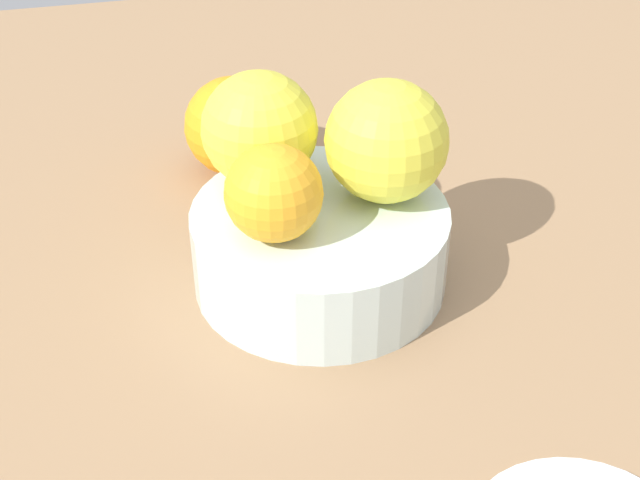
# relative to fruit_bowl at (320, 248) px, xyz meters

# --- Properties ---
(ground_plane) EXTENTS (1.10, 1.10, 0.02)m
(ground_plane) POSITION_rel_fruit_bowl_xyz_m (0.00, 0.00, -0.04)
(ground_plane) COLOR #997551
(fruit_bowl) EXTENTS (0.17, 0.17, 0.06)m
(fruit_bowl) POSITION_rel_fruit_bowl_xyz_m (0.00, 0.00, 0.00)
(fruit_bowl) COLOR silver
(fruit_bowl) RESTS_ON ground_plane
(orange_in_bowl_0) EXTENTS (0.08, 0.08, 0.08)m
(orange_in_bowl_0) POSITION_rel_fruit_bowl_xyz_m (0.05, 0.01, 0.07)
(orange_in_bowl_0) COLOR yellow
(orange_in_bowl_0) RESTS_ON fruit_bowl
(orange_in_bowl_1) EXTENTS (0.06, 0.06, 0.06)m
(orange_in_bowl_1) POSITION_rel_fruit_bowl_xyz_m (-0.03, -0.02, 0.06)
(orange_in_bowl_1) COLOR #F9A823
(orange_in_bowl_1) RESTS_ON fruit_bowl
(orange_in_bowl_2) EXTENTS (0.08, 0.08, 0.08)m
(orange_in_bowl_2) POSITION_rel_fruit_bowl_xyz_m (-0.03, 0.05, 0.07)
(orange_in_bowl_2) COLOR yellow
(orange_in_bowl_2) RESTS_ON fruit_bowl
(orange_loose_0) EXTENTS (0.08, 0.08, 0.08)m
(orange_loose_0) POSITION_rel_fruit_bowl_xyz_m (-0.03, 0.16, 0.01)
(orange_loose_0) COLOR orange
(orange_loose_0) RESTS_ON ground_plane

